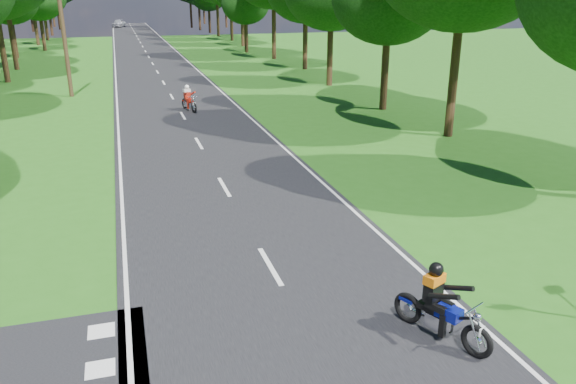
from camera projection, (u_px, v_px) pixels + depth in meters
name	position (u px, v px, depth m)	size (l,w,h in m)	color
ground	(295.00, 310.00, 11.51)	(160.00, 160.00, 0.00)	#235E15
main_road	(149.00, 57.00, 56.66)	(7.00, 140.00, 0.02)	black
road_markings	(148.00, 59.00, 54.92)	(7.40, 140.00, 0.01)	silver
telegraph_pole	(63.00, 29.00, 33.82)	(1.20, 0.26, 8.00)	#382616
rider_near_blue	(443.00, 303.00, 10.28)	(0.60, 1.80, 1.50)	navy
rider_far_red	(189.00, 98.00, 30.58)	(0.56, 1.68, 1.40)	#B5190D
distant_car	(119.00, 23.00, 105.02)	(1.72, 4.27, 1.45)	#B6B8BE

